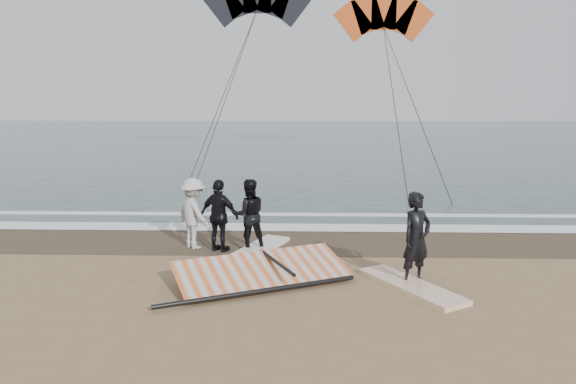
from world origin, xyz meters
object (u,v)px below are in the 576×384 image
(board_white, at_px, (411,286))
(man_main, at_px, (416,239))
(board_cream, at_px, (257,250))
(sail_rig, at_px, (260,272))

(board_white, bearing_deg, man_main, 34.59)
(board_cream, relative_size, sail_rig, 0.66)
(board_cream, distance_m, sail_rig, 2.12)
(sail_rig, bearing_deg, board_cream, 96.51)
(board_cream, height_order, sail_rig, sail_rig)
(board_white, height_order, sail_rig, sail_rig)
(board_white, xyz_separation_m, board_cream, (-3.33, 2.47, 0.00))
(man_main, relative_size, board_cream, 0.76)
(board_cream, xyz_separation_m, sail_rig, (0.24, -2.10, 0.14))
(man_main, distance_m, board_white, 0.96)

